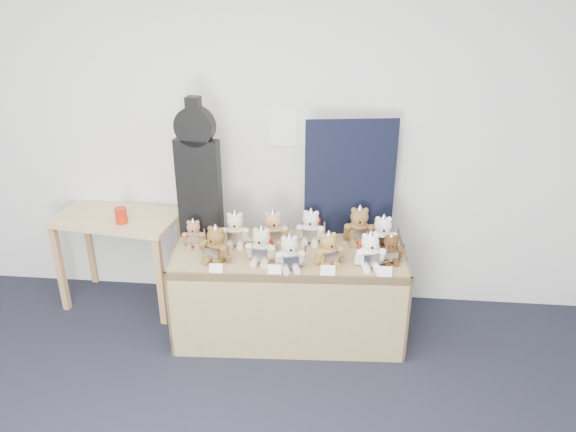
# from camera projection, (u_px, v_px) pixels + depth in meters

# --- Properties ---
(room_shell) EXTENTS (6.00, 6.00, 6.00)m
(room_shell) POSITION_uv_depth(u_px,v_px,m) (283.00, 127.00, 4.18)
(room_shell) COLOR white
(room_shell) RESTS_ON floor
(display_table) EXTENTS (1.69, 0.78, 0.69)m
(display_table) POSITION_uv_depth(u_px,v_px,m) (289.00, 274.00, 3.99)
(display_table) COLOR olive
(display_table) RESTS_ON floor
(side_table) EXTENTS (0.99, 0.63, 0.78)m
(side_table) POSITION_uv_depth(u_px,v_px,m) (119.00, 230.00, 4.38)
(side_table) COLOR tan
(side_table) RESTS_ON floor
(guitar_case) EXTENTS (0.33, 0.13, 1.05)m
(guitar_case) POSITION_uv_depth(u_px,v_px,m) (198.00, 172.00, 3.99)
(guitar_case) COLOR black
(guitar_case) RESTS_ON display_table
(navy_board) EXTENTS (0.66, 0.12, 0.88)m
(navy_board) POSITION_uv_depth(u_px,v_px,m) (350.00, 178.00, 4.07)
(navy_board) COLOR black
(navy_board) RESTS_ON display_table
(red_cup) EXTENTS (0.09, 0.09, 0.12)m
(red_cup) POSITION_uv_depth(u_px,v_px,m) (121.00, 216.00, 4.18)
(red_cup) COLOR #B11E0B
(red_cup) RESTS_ON side_table
(teddy_front_far_left) EXTENTS (0.23, 0.22, 0.29)m
(teddy_front_far_left) POSITION_uv_depth(u_px,v_px,m) (216.00, 245.00, 3.82)
(teddy_front_far_left) COLOR brown
(teddy_front_far_left) RESTS_ON display_table
(teddy_front_left) EXTENTS (0.23, 0.20, 0.29)m
(teddy_front_left) POSITION_uv_depth(u_px,v_px,m) (261.00, 246.00, 3.81)
(teddy_front_left) COLOR #C8B38D
(teddy_front_left) RESTS_ON display_table
(teddy_front_centre) EXTENTS (0.23, 0.20, 0.27)m
(teddy_front_centre) POSITION_uv_depth(u_px,v_px,m) (290.00, 254.00, 3.73)
(teddy_front_centre) COLOR beige
(teddy_front_centre) RESTS_ON display_table
(teddy_front_right) EXTENTS (0.22, 0.21, 0.26)m
(teddy_front_right) POSITION_uv_depth(u_px,v_px,m) (329.00, 250.00, 3.78)
(teddy_front_right) COLOR olive
(teddy_front_right) RESTS_ON display_table
(teddy_front_far_right) EXTENTS (0.23, 0.21, 0.28)m
(teddy_front_far_right) POSITION_uv_depth(u_px,v_px,m) (370.00, 251.00, 3.75)
(teddy_front_far_right) COLOR white
(teddy_front_far_right) RESTS_ON display_table
(teddy_front_end) EXTENTS (0.19, 0.16, 0.23)m
(teddy_front_end) POSITION_uv_depth(u_px,v_px,m) (391.00, 249.00, 3.82)
(teddy_front_end) COLOR #4F321B
(teddy_front_end) RESTS_ON display_table
(teddy_back_left) EXTENTS (0.23, 0.19, 0.28)m
(teddy_back_left) POSITION_uv_depth(u_px,v_px,m) (235.00, 230.00, 4.04)
(teddy_back_left) COLOR beige
(teddy_back_left) RESTS_ON display_table
(teddy_back_centre_left) EXTENTS (0.24, 0.21, 0.29)m
(teddy_back_centre_left) POSITION_uv_depth(u_px,v_px,m) (273.00, 229.00, 4.05)
(teddy_back_centre_left) COLOR tan
(teddy_back_centre_left) RESTS_ON display_table
(teddy_back_centre_right) EXTENTS (0.23, 0.19, 0.28)m
(teddy_back_centre_right) POSITION_uv_depth(u_px,v_px,m) (311.00, 228.00, 4.08)
(teddy_back_centre_right) COLOR silver
(teddy_back_centre_right) RESTS_ON display_table
(teddy_back_right) EXTENTS (0.25, 0.20, 0.31)m
(teddy_back_right) POSITION_uv_depth(u_px,v_px,m) (359.00, 226.00, 4.07)
(teddy_back_right) COLOR brown
(teddy_back_right) RESTS_ON display_table
(teddy_back_end) EXTENTS (0.23, 0.19, 0.28)m
(teddy_back_end) POSITION_uv_depth(u_px,v_px,m) (383.00, 234.00, 3.97)
(teddy_back_end) COLOR white
(teddy_back_end) RESTS_ON display_table
(teddy_back_far_left) EXTENTS (0.19, 0.16, 0.23)m
(teddy_back_far_left) POSITION_uv_depth(u_px,v_px,m) (194.00, 234.00, 4.03)
(teddy_back_far_left) COLOR #946645
(teddy_back_far_left) RESTS_ON display_table
(entry_card_a) EXTENTS (0.09, 0.02, 0.06)m
(entry_card_a) POSITION_uv_depth(u_px,v_px,m) (216.00, 268.00, 3.70)
(entry_card_a) COLOR white
(entry_card_a) RESTS_ON display_table
(entry_card_b) EXTENTS (0.09, 0.02, 0.07)m
(entry_card_b) POSITION_uv_depth(u_px,v_px,m) (274.00, 269.00, 3.68)
(entry_card_b) COLOR white
(entry_card_b) RESTS_ON display_table
(entry_card_c) EXTENTS (0.10, 0.03, 0.07)m
(entry_card_c) POSITION_uv_depth(u_px,v_px,m) (328.00, 270.00, 3.67)
(entry_card_c) COLOR white
(entry_card_c) RESTS_ON display_table
(entry_card_d) EXTENTS (0.10, 0.03, 0.07)m
(entry_card_d) POSITION_uv_depth(u_px,v_px,m) (384.00, 271.00, 3.65)
(entry_card_d) COLOR white
(entry_card_d) RESTS_ON display_table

